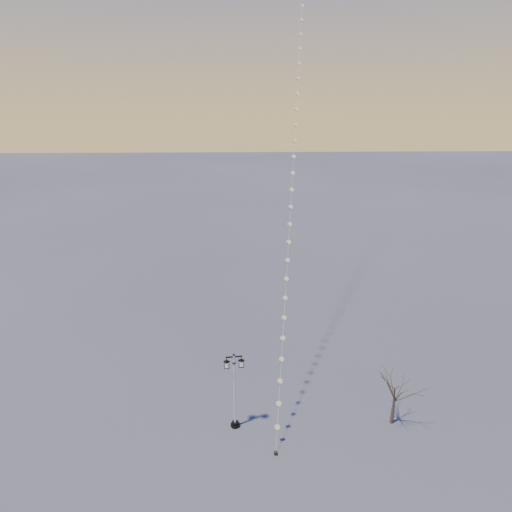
{
  "coord_description": "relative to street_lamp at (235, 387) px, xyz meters",
  "views": [
    {
      "loc": [
        -1.72,
        -22.24,
        21.03
      ],
      "look_at": [
        -0.83,
        5.86,
        10.8
      ],
      "focal_mm": 31.55,
      "sensor_mm": 36.0,
      "label": 1
    }
  ],
  "objects": [
    {
      "name": "ground",
      "position": [
        2.34,
        -2.21,
        -3.09
      ],
      "size": [
        300.0,
        300.0,
        0.0
      ],
      "primitive_type": "plane",
      "color": "#525353",
      "rests_on": "ground"
    },
    {
      "name": "street_lamp",
      "position": [
        0.0,
        0.0,
        0.0
      ],
      "size": [
        1.41,
        0.62,
        5.59
      ],
      "rotation": [
        0.0,
        0.0,
        0.11
      ],
      "color": "black",
      "rests_on": "ground"
    },
    {
      "name": "bare_tree",
      "position": [
        10.58,
        -0.0,
        -0.39
      ],
      "size": [
        2.35,
        2.35,
        3.9
      ],
      "rotation": [
        0.0,
        0.0,
        0.37
      ],
      "color": "#3F3728",
      "rests_on": "ground"
    },
    {
      "name": "kite_train",
      "position": [
        5.55,
        17.15,
        20.36
      ],
      "size": [
        6.64,
        40.1,
        47.07
      ],
      "rotation": [
        0.0,
        0.0,
        0.3
      ],
      "color": "black",
      "rests_on": "ground"
    }
  ]
}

